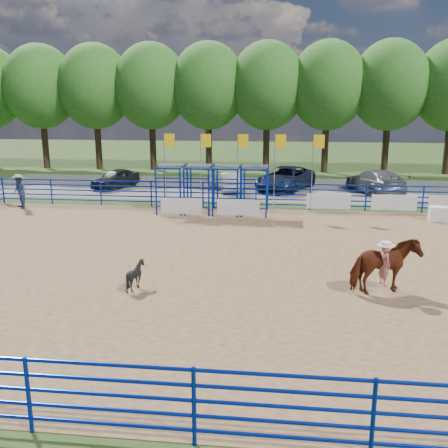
# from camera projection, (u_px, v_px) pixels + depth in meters

# --- Properties ---
(ground) EXTENTS (120.00, 120.00, 0.00)m
(ground) POSITION_uv_depth(u_px,v_px,m) (241.00, 265.00, 18.39)
(ground) COLOR #374F1F
(ground) RESTS_ON ground
(arena_dirt) EXTENTS (30.00, 20.00, 0.02)m
(arena_dirt) POSITION_uv_depth(u_px,v_px,m) (241.00, 265.00, 18.39)
(arena_dirt) COLOR #97724B
(arena_dirt) RESTS_ON ground
(gravel_strip) EXTENTS (40.00, 10.00, 0.01)m
(gravel_strip) POSITION_uv_depth(u_px,v_px,m) (261.00, 188.00, 34.80)
(gravel_strip) COLOR slate
(gravel_strip) RESTS_ON ground
(announcer_table) EXTENTS (1.43, 0.78, 0.73)m
(announcer_table) POSITION_uv_depth(u_px,v_px,m) (444.00, 214.00, 25.02)
(announcer_table) COLOR white
(announcer_table) RESTS_ON arena_dirt
(horse_and_rider) EXTENTS (2.31, 1.69, 2.32)m
(horse_and_rider) POSITION_uv_depth(u_px,v_px,m) (385.00, 265.00, 15.42)
(horse_and_rider) COLOR maroon
(horse_and_rider) RESTS_ON arena_dirt
(calf) EXTENTS (1.10, 1.07, 0.91)m
(calf) POSITION_uv_depth(u_px,v_px,m) (136.00, 275.00, 15.92)
(calf) COLOR black
(calf) RESTS_ON arena_dirt
(spectator_cowboy) EXTENTS (1.11, 1.13, 1.89)m
(spectator_cowboy) POSITION_uv_depth(u_px,v_px,m) (19.00, 192.00, 27.94)
(spectator_cowboy) COLOR navy
(spectator_cowboy) RESTS_ON arena_dirt
(car_a) EXTENTS (2.93, 4.25, 1.34)m
(car_a) POSITION_uv_depth(u_px,v_px,m) (116.00, 178.00, 34.78)
(car_a) COLOR black
(car_a) RESTS_ON gravel_strip
(car_b) EXTENTS (2.33, 4.06, 1.26)m
(car_b) POSITION_uv_depth(u_px,v_px,m) (229.00, 182.00, 33.65)
(car_b) COLOR #96999E
(car_b) RESTS_ON gravel_strip
(car_c) EXTENTS (4.61, 6.19, 1.56)m
(car_c) POSITION_uv_depth(u_px,v_px,m) (285.00, 178.00, 34.12)
(car_c) COLOR #141A33
(car_c) RESTS_ON gravel_strip
(car_d) EXTENTS (3.71, 5.83, 1.57)m
(car_d) POSITION_uv_depth(u_px,v_px,m) (375.00, 181.00, 32.81)
(car_d) COLOR slate
(car_d) RESTS_ON gravel_strip
(perimeter_fence) EXTENTS (30.10, 20.10, 1.50)m
(perimeter_fence) POSITION_uv_depth(u_px,v_px,m) (241.00, 246.00, 18.22)
(perimeter_fence) COLOR #07209E
(perimeter_fence) RESTS_ON ground
(chute_assembly) EXTENTS (19.32, 2.41, 4.20)m
(chute_assembly) POSITION_uv_depth(u_px,v_px,m) (220.00, 190.00, 26.84)
(chute_assembly) COLOR #07209E
(chute_assembly) RESTS_ON ground
(treeline) EXTENTS (56.40, 6.40, 11.24)m
(treeline) POSITION_uv_depth(u_px,v_px,m) (267.00, 82.00, 41.69)
(treeline) COLOR #3F2B19
(treeline) RESTS_ON ground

